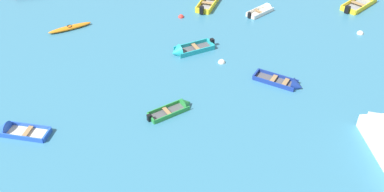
% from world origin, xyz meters
% --- Properties ---
extents(rowboat_deep_blue_back_row_right, '(3.16, 2.14, 0.91)m').
position_xyz_m(rowboat_deep_blue_back_row_right, '(5.82, 21.59, 0.13)').
color(rowboat_deep_blue_back_row_right, '#4C4C51').
rests_on(rowboat_deep_blue_back_row_right, ground_plane).
extents(rowboat_blue_cluster_outer, '(2.96, 1.31, 0.92)m').
position_xyz_m(rowboat_blue_cluster_outer, '(-9.39, 16.25, 0.13)').
color(rowboat_blue_cluster_outer, beige).
rests_on(rowboat_blue_cluster_outer, ground_plane).
extents(rowboat_turquoise_outer_left, '(3.14, 2.45, 1.03)m').
position_xyz_m(rowboat_turquoise_outer_left, '(-0.88, 24.94, 0.16)').
color(rowboat_turquoise_outer_left, '#4C4C51').
rests_on(rowboat_turquoise_outer_left, ground_plane).
extents(rowboat_green_midfield_right, '(2.59, 2.24, 0.78)m').
position_xyz_m(rowboat_green_midfield_right, '(-0.71, 18.84, 0.13)').
color(rowboat_green_midfield_right, '#4C4C51').
rests_on(rowboat_green_midfield_right, ground_plane).
extents(kayak_orange_near_left, '(2.97, 2.28, 0.31)m').
position_xyz_m(kayak_orange_near_left, '(-9.77, 27.60, 0.15)').
color(kayak_orange_near_left, orange).
rests_on(kayak_orange_near_left, ground_plane).
extents(rowboat_yellow_outer_right, '(3.67, 3.89, 1.26)m').
position_xyz_m(rowboat_yellow_outer_right, '(13.53, 34.08, 0.19)').
color(rowboat_yellow_outer_right, gray).
rests_on(rowboat_yellow_outer_right, ground_plane).
extents(rowboat_white_far_left, '(2.48, 2.54, 0.83)m').
position_xyz_m(rowboat_white_far_left, '(5.04, 31.80, 0.14)').
color(rowboat_white_far_left, beige).
rests_on(rowboat_white_far_left, ground_plane).
extents(mooring_buoy_outer_edge, '(0.46, 0.46, 0.46)m').
position_xyz_m(mooring_buoy_outer_edge, '(-1.63, 30.19, 0.00)').
color(mooring_buoy_outer_edge, red).
rests_on(mooring_buoy_outer_edge, ground_plane).
extents(mooring_buoy_near_foreground, '(0.47, 0.47, 0.47)m').
position_xyz_m(mooring_buoy_near_foreground, '(1.68, 23.89, 0.00)').
color(mooring_buoy_near_foreground, silver).
rests_on(mooring_buoy_near_foreground, ground_plane).
extents(mooring_buoy_trailing, '(0.47, 0.47, 0.47)m').
position_xyz_m(mooring_buoy_trailing, '(11.85, 28.55, 0.00)').
color(mooring_buoy_trailing, silver).
rests_on(mooring_buoy_trailing, ground_plane).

